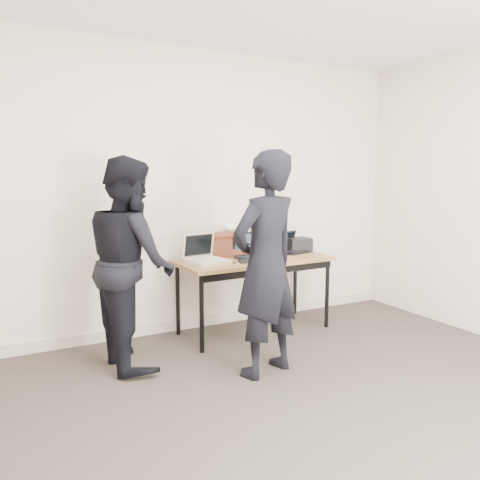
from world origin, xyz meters
TOP-DOWN VIEW (x-y plane):
  - room at (0.00, 0.00)m, footprint 4.60×4.60m
  - desk at (0.40, 1.87)m, footprint 1.53×0.72m
  - laptop_beige at (-0.12, 1.85)m, footprint 0.39×0.39m
  - laptop_center at (0.38, 1.89)m, footprint 0.36×0.35m
  - laptop_right at (0.91, 2.02)m, footprint 0.35×0.35m
  - leather_satchel at (0.22, 2.09)m, footprint 0.37×0.21m
  - tissue at (0.25, 2.10)m, footprint 0.14×0.11m
  - equipment_box at (1.03, 2.06)m, footprint 0.26×0.23m
  - power_brick at (0.18, 1.70)m, footprint 0.08×0.05m
  - cables at (0.45, 1.87)m, footprint 1.14×0.49m
  - person_typist at (-0.01, 0.97)m, footprint 0.71×0.57m
  - person_observer at (-0.86, 1.64)m, footprint 0.66×0.83m
  - baseboard at (0.00, 2.23)m, footprint 4.50×0.03m

SIDE VIEW (x-z plane):
  - baseboard at x=0.00m, z-range 0.00..0.10m
  - desk at x=0.40m, z-range 0.30..1.02m
  - cables at x=0.45m, z-range 0.72..0.73m
  - power_brick at x=0.18m, z-range 0.72..0.75m
  - laptop_right at x=0.91m, z-range 0.66..0.87m
  - laptop_beige at x=-0.12m, z-range 0.64..0.91m
  - laptop_center at x=0.38m, z-range 0.65..0.90m
  - equipment_box at x=1.03m, z-range 0.72..0.86m
  - person_observer at x=-0.86m, z-range 0.00..1.66m
  - leather_satchel at x=0.22m, z-range 0.72..0.97m
  - person_typist at x=-0.01m, z-range 0.00..1.70m
  - tissue at x=0.25m, z-range 0.97..1.04m
  - room at x=0.00m, z-range -0.05..2.75m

